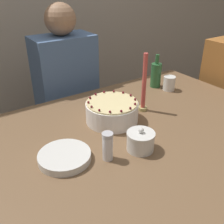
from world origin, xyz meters
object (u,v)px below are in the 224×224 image
at_px(sugar_shaker, 108,146).
at_px(sugar_bowl, 141,141).
at_px(cake, 112,111).
at_px(person_man_blue_shirt, 68,107).
at_px(bottle, 156,75).
at_px(candle, 144,88).

bearing_deg(sugar_shaker, sugar_bowl, -8.76).
bearing_deg(sugar_shaker, cake, 52.68).
height_order(sugar_shaker, person_man_blue_shirt, person_man_blue_shirt).
height_order(sugar_shaker, bottle, bottle).
bearing_deg(candle, sugar_bowl, -131.70).
xyz_separation_m(sugar_bowl, sugar_shaker, (-0.15, 0.02, 0.02)).
bearing_deg(bottle, sugar_bowl, -137.48).
height_order(cake, person_man_blue_shirt, person_man_blue_shirt).
bearing_deg(person_man_blue_shirt, candle, 107.50).
bearing_deg(sugar_bowl, person_man_blue_shirt, 86.09).
bearing_deg(sugar_shaker, bottle, 34.21).
distance_m(cake, sugar_shaker, 0.32).
distance_m(bottle, person_man_blue_shirt, 0.67).
height_order(cake, sugar_shaker, sugar_shaker).
relative_size(sugar_shaker, bottle, 0.57).
distance_m(candle, bottle, 0.37).
bearing_deg(cake, bottle, 23.60).
bearing_deg(person_man_blue_shirt, sugar_shaker, 75.96).
height_order(sugar_bowl, candle, candle).
bearing_deg(cake, person_man_blue_shirt, 87.99).
height_order(sugar_bowl, sugar_shaker, sugar_shaker).
height_order(sugar_shaker, candle, candle).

